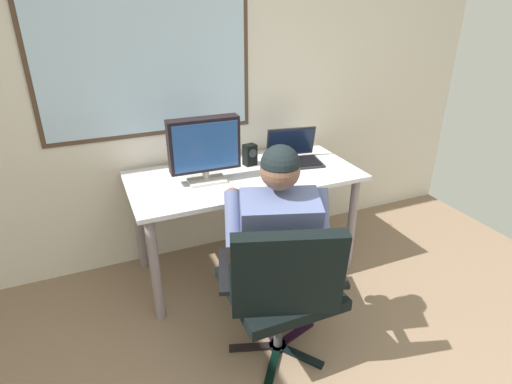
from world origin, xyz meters
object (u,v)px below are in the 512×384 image
desk (245,187)px  wine_glass (268,168)px  person_seated (275,239)px  desk_speaker (250,155)px  office_chair (283,286)px  crt_monitor (204,146)px  laptop (294,153)px

desk → wine_glass: 0.29m
person_seated → wine_glass: (0.17, 0.46, 0.22)m
person_seated → desk_speaker: person_seated is taller
desk → wine_glass: wine_glass is taller
office_chair → desk_speaker: bearing=76.1°
office_chair → crt_monitor: (-0.11, 0.89, 0.45)m
person_seated → laptop: 0.90m
crt_monitor → desk: bearing=2.5°
desk → crt_monitor: size_ratio=3.40×
desk → office_chair: office_chair is taller
crt_monitor → person_seated: bearing=-73.8°
office_chair → wine_glass: 0.83m
office_chair → desk_speaker: office_chair is taller
wine_glass → office_chair: bearing=-108.8°
person_seated → desk: bearing=82.6°
wine_glass → desk: bearing=114.3°
crt_monitor → wine_glass: bearing=-26.3°
desk_speaker → person_seated: bearing=-103.0°
laptop → desk_speaker: 0.32m
crt_monitor → desk_speaker: (0.37, 0.15, -0.16)m
wine_glass → laptop: bearing=39.3°
person_seated → desk_speaker: bearing=77.0°
person_seated → desk_speaker: 0.83m
office_chair → laptop: 1.17m
wine_glass → desk_speaker: (0.01, 0.32, -0.03)m
crt_monitor → office_chair: bearing=-83.1°
wine_glass → desk_speaker: size_ratio=0.97×
desk → wine_glass: (0.08, -0.19, 0.20)m
office_chair → crt_monitor: crt_monitor is taller
office_chair → desk_speaker: (0.26, 1.04, 0.30)m
desk → laptop: laptop is taller
person_seated → laptop: size_ratio=3.01×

